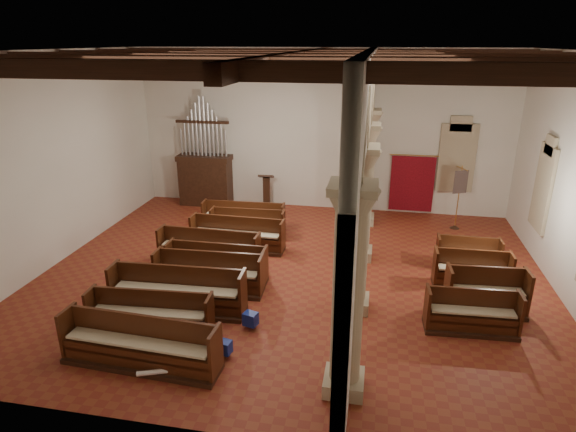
% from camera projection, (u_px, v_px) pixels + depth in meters
% --- Properties ---
extents(floor, '(14.00, 14.00, 0.00)m').
position_uv_depth(floor, '(292.00, 274.00, 13.61)').
color(floor, maroon).
rests_on(floor, ground).
extents(ceiling, '(14.00, 14.00, 0.00)m').
position_uv_depth(ceiling, '(293.00, 51.00, 11.54)').
color(ceiling, black).
rests_on(ceiling, wall_back).
extents(wall_back, '(14.00, 0.02, 6.00)m').
position_uv_depth(wall_back, '(321.00, 131.00, 18.11)').
color(wall_back, white).
rests_on(wall_back, floor).
extents(wall_front, '(14.00, 0.02, 6.00)m').
position_uv_depth(wall_front, '(220.00, 275.00, 7.04)').
color(wall_front, white).
rests_on(wall_front, floor).
extents(wall_left, '(0.02, 12.00, 6.00)m').
position_uv_depth(wall_left, '(53.00, 160.00, 13.79)').
color(wall_left, white).
rests_on(wall_left, floor).
extents(ceiling_beams, '(13.80, 11.80, 0.30)m').
position_uv_depth(ceiling_beams, '(293.00, 58.00, 11.60)').
color(ceiling_beams, '#3A1F12').
rests_on(ceiling_beams, wall_back).
extents(arcade, '(0.90, 11.90, 6.00)m').
position_uv_depth(arcade, '(363.00, 153.00, 12.06)').
color(arcade, tan).
rests_on(arcade, floor).
extents(window_right_b, '(0.03, 1.00, 2.20)m').
position_uv_depth(window_right_b, '(544.00, 188.00, 13.94)').
color(window_right_b, '#2E6756').
rests_on(window_right_b, wall_right).
extents(window_back, '(1.00, 0.03, 2.20)m').
position_uv_depth(window_back, '(457.00, 158.00, 17.49)').
color(window_back, '#2E6756').
rests_on(window_back, wall_back).
extents(pipe_organ, '(2.10, 0.85, 4.40)m').
position_uv_depth(pipe_organ, '(205.00, 171.00, 18.99)').
color(pipe_organ, '#3A1F12').
rests_on(pipe_organ, floor).
extents(lectern, '(0.60, 0.61, 1.42)m').
position_uv_depth(lectern, '(267.00, 194.00, 18.82)').
color(lectern, '#3D2313').
rests_on(lectern, floor).
extents(dossal_curtain, '(1.80, 0.07, 2.17)m').
position_uv_depth(dossal_curtain, '(412.00, 184.00, 18.06)').
color(dossal_curtain, maroon).
rests_on(dossal_curtain, floor).
extents(processional_banner, '(0.48, 0.61, 2.26)m').
position_uv_depth(processional_banner, '(457.00, 207.00, 16.67)').
color(processional_banner, '#3A1F12').
rests_on(processional_banner, floor).
extents(hymnal_box_a, '(0.32, 0.28, 0.28)m').
position_uv_depth(hymnal_box_a, '(224.00, 347.00, 9.99)').
color(hymnal_box_a, navy).
rests_on(hymnal_box_a, floor).
extents(hymnal_box_b, '(0.36, 0.32, 0.31)m').
position_uv_depth(hymnal_box_b, '(251.00, 319.00, 10.97)').
color(hymnal_box_b, navy).
rests_on(hymnal_box_b, floor).
extents(hymnal_box_c, '(0.36, 0.30, 0.34)m').
position_uv_depth(hymnal_box_c, '(251.00, 287.00, 12.36)').
color(hymnal_box_c, navy).
rests_on(hymnal_box_c, floor).
extents(tube_heater_a, '(0.96, 0.44, 0.10)m').
position_uv_depth(tube_heater_a, '(163.00, 371.00, 9.38)').
color(tube_heater_a, white).
rests_on(tube_heater_a, floor).
extents(tube_heater_b, '(0.86, 0.45, 0.09)m').
position_uv_depth(tube_heater_b, '(130.00, 348.00, 10.08)').
color(tube_heater_b, silver).
rests_on(tube_heater_b, floor).
extents(nave_pew_0, '(3.34, 0.88, 1.08)m').
position_uv_depth(nave_pew_0, '(141.00, 351.00, 9.69)').
color(nave_pew_0, '#3A1F12').
rests_on(nave_pew_0, floor).
extents(nave_pew_1, '(2.86, 0.84, 0.99)m').
position_uv_depth(nave_pew_1, '(151.00, 319.00, 10.83)').
color(nave_pew_1, '#3A1F12').
rests_on(nave_pew_1, floor).
extents(nave_pew_2, '(3.32, 0.90, 1.13)m').
position_uv_depth(nave_pew_2, '(178.00, 297.00, 11.67)').
color(nave_pew_2, '#3A1F12').
rests_on(nave_pew_2, floor).
extents(nave_pew_3, '(2.88, 0.82, 1.07)m').
position_uv_depth(nave_pew_3, '(209.00, 279.00, 12.60)').
color(nave_pew_3, '#3A1F12').
rests_on(nave_pew_3, floor).
extents(nave_pew_4, '(2.75, 0.73, 1.06)m').
position_uv_depth(nave_pew_4, '(217.00, 269.00, 13.12)').
color(nave_pew_4, '#3A1F12').
rests_on(nave_pew_4, floor).
extents(nave_pew_5, '(3.04, 0.75, 1.03)m').
position_uv_depth(nave_pew_5, '(209.00, 253.00, 14.16)').
color(nave_pew_5, '#3A1F12').
rests_on(nave_pew_5, floor).
extents(nave_pew_6, '(2.99, 0.76, 1.04)m').
position_uv_depth(nave_pew_6, '(237.00, 239.00, 15.15)').
color(nave_pew_6, '#3A1F12').
rests_on(nave_pew_6, floor).
extents(nave_pew_7, '(2.51, 0.74, 0.95)m').
position_uv_depth(nave_pew_7, '(248.00, 228.00, 16.13)').
color(nave_pew_7, '#3A1F12').
rests_on(nave_pew_7, floor).
extents(nave_pew_8, '(2.90, 0.75, 0.96)m').
position_uv_depth(nave_pew_8, '(243.00, 221.00, 16.76)').
color(nave_pew_8, '#3A1F12').
rests_on(nave_pew_8, floor).
extents(aisle_pew_0, '(2.08, 0.76, 1.00)m').
position_uv_depth(aisle_pew_0, '(471.00, 318.00, 10.87)').
color(aisle_pew_0, '#3A1F12').
rests_on(aisle_pew_0, floor).
extents(aisle_pew_1, '(1.92, 0.87, 1.13)m').
position_uv_depth(aisle_pew_1, '(485.00, 298.00, 11.62)').
color(aisle_pew_1, '#3A1F12').
rests_on(aisle_pew_1, floor).
extents(aisle_pew_2, '(1.99, 0.71, 1.02)m').
position_uv_depth(aisle_pew_2, '(471.00, 275.00, 12.82)').
color(aisle_pew_2, '#3A1F12').
rests_on(aisle_pew_2, floor).
extents(aisle_pew_3, '(1.77, 0.66, 0.97)m').
position_uv_depth(aisle_pew_3, '(467.00, 259.00, 13.80)').
color(aisle_pew_3, '#3A1F12').
rests_on(aisle_pew_3, floor).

